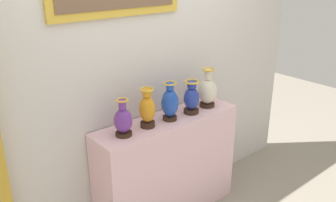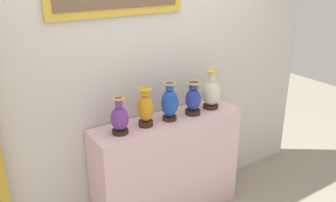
{
  "view_description": "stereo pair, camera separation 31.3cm",
  "coord_description": "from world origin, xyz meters",
  "views": [
    {
      "loc": [
        -1.87,
        -2.24,
        2.3
      ],
      "look_at": [
        0.0,
        0.0,
        1.17
      ],
      "focal_mm": 38.68,
      "sensor_mm": 36.0,
      "label": 1
    },
    {
      "loc": [
        -1.62,
        -2.43,
        2.3
      ],
      "look_at": [
        0.0,
        0.0,
        1.17
      ],
      "focal_mm": 38.68,
      "sensor_mm": 36.0,
      "label": 2
    }
  ],
  "objects": [
    {
      "name": "vase_violet",
      "position": [
        -0.48,
        -0.02,
        1.13
      ],
      "size": [
        0.15,
        0.15,
        0.31
      ],
      "color": "#382319",
      "rests_on": "display_shelf"
    },
    {
      "name": "vase_amber",
      "position": [
        -0.24,
        -0.02,
        1.16
      ],
      "size": [
        0.13,
        0.13,
        0.34
      ],
      "color": "#382319",
      "rests_on": "display_shelf"
    },
    {
      "name": "display_shelf",
      "position": [
        0.0,
        0.0,
        0.5
      ],
      "size": [
        1.42,
        0.37,
        1.0
      ],
      "primitive_type": "cube",
      "color": "beige",
      "rests_on": "ground_plane"
    },
    {
      "name": "vase_sapphire",
      "position": [
        0.0,
        -0.03,
        1.16
      ],
      "size": [
        0.15,
        0.15,
        0.34
      ],
      "color": "#382319",
      "rests_on": "display_shelf"
    },
    {
      "name": "back_wall",
      "position": [
        -0.01,
        0.25,
        1.55
      ],
      "size": [
        3.76,
        0.14,
        3.07
      ],
      "color": "silver",
      "rests_on": "ground_plane"
    },
    {
      "name": "vase_cobalt",
      "position": [
        0.25,
        -0.04,
        1.15
      ],
      "size": [
        0.14,
        0.14,
        0.31
      ],
      "color": "#382319",
      "rests_on": "display_shelf"
    },
    {
      "name": "vase_ivory",
      "position": [
        0.48,
        -0.01,
        1.16
      ],
      "size": [
        0.18,
        0.18,
        0.38
      ],
      "color": "#382319",
      "rests_on": "display_shelf"
    }
  ]
}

